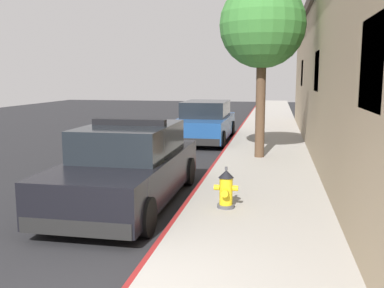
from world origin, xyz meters
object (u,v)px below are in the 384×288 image
object	(u,v)px
fire_hydrant	(226,189)
street_tree	(262,26)
parked_car_silver_ahead	(205,122)
police_cruiser	(129,166)

from	to	relation	value
fire_hydrant	street_tree	size ratio (longest dim) A/B	0.15
parked_car_silver_ahead	fire_hydrant	size ratio (longest dim) A/B	6.37
police_cruiser	street_tree	distance (m)	6.26
parked_car_silver_ahead	police_cruiser	bearing A→B (deg)	-90.95
parked_car_silver_ahead	street_tree	distance (m)	5.46
parked_car_silver_ahead	street_tree	world-z (taller)	street_tree
police_cruiser	fire_hydrant	world-z (taller)	police_cruiser
police_cruiser	parked_car_silver_ahead	size ratio (longest dim) A/B	1.00
fire_hydrant	street_tree	bearing A→B (deg)	85.63
fire_hydrant	parked_car_silver_ahead	bearing A→B (deg)	101.49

